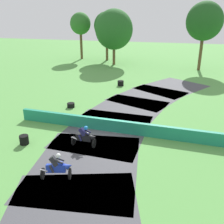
{
  "coord_description": "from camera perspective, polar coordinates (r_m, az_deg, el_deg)",
  "views": [
    {
      "loc": [
        4.8,
        -16.18,
        8.04
      ],
      "look_at": [
        0.14,
        1.44,
        0.9
      ],
      "focal_mm": 40.88,
      "sensor_mm": 36.0,
      "label": 1
    }
  ],
  "objects": [
    {
      "name": "ground_plane",
      "position": [
        18.7,
        -1.54,
        -4.08
      ],
      "size": [
        120.0,
        120.0,
        0.0
      ],
      "primitive_type": "plane",
      "color": "#569947"
    },
    {
      "name": "tree_mid_rise",
      "position": [
        48.05,
        -7.09,
        18.97
      ],
      "size": [
        3.61,
        3.61,
        8.1
      ],
      "color": "brown",
      "rests_on": "ground"
    },
    {
      "name": "motorcycle_chase_blue",
      "position": [
        13.64,
        -12.11,
        -11.94
      ],
      "size": [
        1.68,
        1.06,
        1.43
      ],
      "color": "black",
      "rests_on": "ground"
    },
    {
      "name": "tree_far_right",
      "position": [
        39.97,
        19.98,
        18.51
      ],
      "size": [
        5.07,
        5.07,
        9.56
      ],
      "color": "brown",
      "rests_on": "ground"
    },
    {
      "name": "track_asphalt",
      "position": [
        18.28,
        3.25,
        -4.72
      ],
      "size": [
        11.76,
        35.76,
        0.01
      ],
      "color": "#47474C",
      "rests_on": "ground"
    },
    {
      "name": "tree_behind_barrier",
      "position": [
        42.19,
        0.45,
        17.96
      ],
      "size": [
        5.92,
        5.92,
        8.64
      ],
      "color": "brown",
      "rests_on": "ground"
    },
    {
      "name": "tire_stack_mid_a",
      "position": [
        23.38,
        -9.19,
        1.51
      ],
      "size": [
        0.67,
        0.67,
        0.4
      ],
      "color": "black",
      "rests_on": "ground"
    },
    {
      "name": "tire_stack_mid_b",
      "position": [
        17.65,
        -19.07,
        -5.88
      ],
      "size": [
        0.59,
        0.59,
        0.6
      ],
      "color": "black",
      "rests_on": "ground"
    },
    {
      "name": "tire_stack_near",
      "position": [
        30.05,
        1.94,
        6.45
      ],
      "size": [
        0.7,
        0.7,
        0.6
      ],
      "color": "black",
      "rests_on": "ground"
    },
    {
      "name": "safety_barrier",
      "position": [
        17.66,
        13.78,
        -4.73
      ],
      "size": [
        23.47,
        1.43,
        0.9
      ],
      "primitive_type": "cube",
      "rotation": [
        0.0,
        0.0,
        4.66
      ],
      "color": "#1E8466",
      "rests_on": "ground"
    },
    {
      "name": "tree_far_left",
      "position": [
        46.17,
        -1.16,
        18.72
      ],
      "size": [
        4.41,
        4.41,
        8.24
      ],
      "color": "brown",
      "rests_on": "ground"
    },
    {
      "name": "motorcycle_lead_black",
      "position": [
        16.37,
        -6.1,
        -5.53
      ],
      "size": [
        1.69,
        0.7,
        1.42
      ],
      "color": "black",
      "rests_on": "ground"
    }
  ]
}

